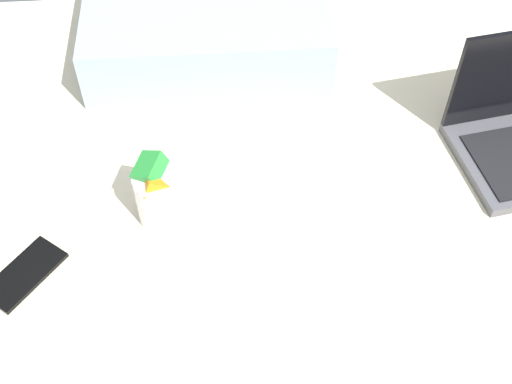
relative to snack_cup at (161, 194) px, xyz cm
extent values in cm
cube|color=beige|center=(34.46, -0.89, -15.10)|extent=(180.00, 140.00, 18.00)
cylinder|color=silver|center=(0.05, 0.01, -0.60)|extent=(9.00, 9.00, 11.00)
cube|color=red|center=(0.32, 0.44, -2.86)|extent=(4.70, 4.88, 4.61)
cube|color=#268C33|center=(0.13, -0.76, -0.77)|extent=(6.35, 5.46, 4.54)
cube|color=orange|center=(-0.03, -0.18, 1.32)|extent=(6.45, 7.53, 6.62)
cube|color=orange|center=(0.17, -0.66, 3.41)|extent=(7.25, 6.32, 6.33)
cube|color=#268C33|center=(-1.26, 1.24, 5.50)|extent=(6.85, 6.86, 5.28)
cube|color=black|center=(-23.38, -11.02, -5.70)|extent=(14.03, 15.19, 0.80)
cube|color=#8C9EB7|center=(9.34, 47.11, 0.40)|extent=(52.00, 36.00, 13.00)
camera|label=1|loc=(11.10, -74.17, 89.39)|focal=46.43mm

